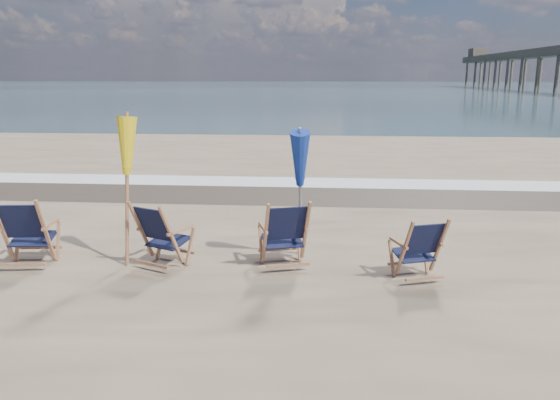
% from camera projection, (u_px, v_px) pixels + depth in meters
% --- Properties ---
extents(ocean, '(400.00, 400.00, 0.00)m').
position_uv_depth(ocean, '(324.00, 87.00, 130.96)').
color(ocean, '#3B5762').
rests_on(ocean, ground).
extents(surf_foam, '(200.00, 1.40, 0.01)m').
position_uv_depth(surf_foam, '(299.00, 182.00, 14.70)').
color(surf_foam, silver).
rests_on(surf_foam, ground).
extents(wet_sand_strip, '(200.00, 2.60, 0.00)m').
position_uv_depth(wet_sand_strip, '(296.00, 194.00, 13.24)').
color(wet_sand_strip, '#42362A').
rests_on(wet_sand_strip, ground).
extents(beach_chair_0, '(0.80, 0.87, 1.10)m').
position_uv_depth(beach_chair_0, '(45.00, 233.00, 8.03)').
color(beach_chair_0, black).
rests_on(beach_chair_0, ground).
extents(beach_chair_1, '(0.92, 0.96, 1.04)m').
position_uv_depth(beach_chair_1, '(171.00, 238.00, 7.88)').
color(beach_chair_1, black).
rests_on(beach_chair_1, ground).
extents(beach_chair_2, '(0.88, 0.94, 1.07)m').
position_uv_depth(beach_chair_2, '(306.00, 233.00, 8.04)').
color(beach_chair_2, black).
rests_on(beach_chair_2, ground).
extents(beach_chair_3, '(0.79, 0.84, 0.95)m').
position_uv_depth(beach_chair_3, '(439.00, 248.00, 7.56)').
color(beach_chair_3, black).
rests_on(beach_chair_3, ground).
extents(umbrella_yellow, '(0.30, 0.30, 2.21)m').
position_uv_depth(umbrella_yellow, '(124.00, 154.00, 7.96)').
color(umbrella_yellow, '#996644').
rests_on(umbrella_yellow, ground).
extents(umbrella_blue, '(0.30, 0.30, 2.10)m').
position_uv_depth(umbrella_blue, '(300.00, 159.00, 8.18)').
color(umbrella_blue, '#A5A5AD').
rests_on(umbrella_blue, ground).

